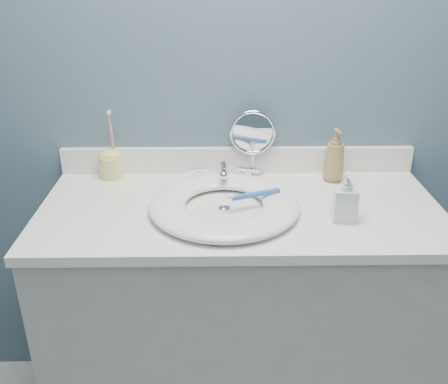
{
  "coord_description": "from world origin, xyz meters",
  "views": [
    {
      "loc": [
        -0.07,
        -0.38,
        1.57
      ],
      "look_at": [
        -0.05,
        0.94,
        0.94
      ],
      "focal_mm": 40.0,
      "sensor_mm": 36.0,
      "label": 1
    }
  ],
  "objects_px": {
    "soap_bottle_amber": "(335,155)",
    "toothbrush_holder": "(111,162)",
    "makeup_mirror": "(252,140)",
    "soap_bottle_clear": "(346,197)"
  },
  "relations": [
    {
      "from": "soap_bottle_amber",
      "to": "toothbrush_holder",
      "type": "xyz_separation_m",
      "value": [
        -0.75,
        0.04,
        -0.04
      ]
    },
    {
      "from": "soap_bottle_amber",
      "to": "makeup_mirror",
      "type": "bearing_deg",
      "value": 162.96
    },
    {
      "from": "makeup_mirror",
      "to": "toothbrush_holder",
      "type": "height_order",
      "value": "toothbrush_holder"
    },
    {
      "from": "makeup_mirror",
      "to": "soap_bottle_amber",
      "type": "bearing_deg",
      "value": -10.67
    },
    {
      "from": "makeup_mirror",
      "to": "soap_bottle_amber",
      "type": "distance_m",
      "value": 0.28
    },
    {
      "from": "makeup_mirror",
      "to": "toothbrush_holder",
      "type": "distance_m",
      "value": 0.49
    },
    {
      "from": "soap_bottle_clear",
      "to": "toothbrush_holder",
      "type": "xyz_separation_m",
      "value": [
        -0.73,
        0.32,
        -0.02
      ]
    },
    {
      "from": "soap_bottle_amber",
      "to": "toothbrush_holder",
      "type": "distance_m",
      "value": 0.76
    },
    {
      "from": "soap_bottle_clear",
      "to": "soap_bottle_amber",
      "type": "bearing_deg",
      "value": 91.08
    },
    {
      "from": "soap_bottle_amber",
      "to": "toothbrush_holder",
      "type": "height_order",
      "value": "toothbrush_holder"
    }
  ]
}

